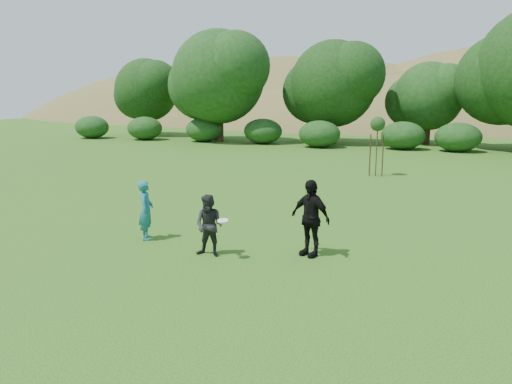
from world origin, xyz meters
TOP-DOWN VIEW (x-y plane):
  - ground at (0.00, 0.00)m, footprint 120.00×120.00m
  - player_teal at (-2.36, 0.89)m, footprint 0.60×0.70m
  - player_grey at (-0.11, 0.26)m, footprint 0.76×0.60m
  - player_black at (2.14, 1.21)m, footprint 1.20×0.84m
  - frisbee at (0.33, 0.10)m, footprint 0.27×0.27m
  - sapling at (1.76, 14.02)m, footprint 0.70×0.70m
  - hillside at (-0.56, 68.45)m, footprint 150.00×72.00m
  - tree_row at (3.23, 28.68)m, footprint 53.92×10.38m

SIDE VIEW (x-z plane):
  - hillside at x=-0.56m, z-range -37.97..14.03m
  - ground at x=0.00m, z-range 0.00..0.00m
  - player_grey at x=-0.11m, z-range 0.00..1.52m
  - player_teal at x=-2.36m, z-range 0.00..1.62m
  - player_black at x=2.14m, z-range 0.00..1.89m
  - frisbee at x=0.33m, z-range 0.93..1.00m
  - sapling at x=1.76m, z-range 0.99..3.84m
  - tree_row at x=3.23m, z-range 0.06..9.69m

